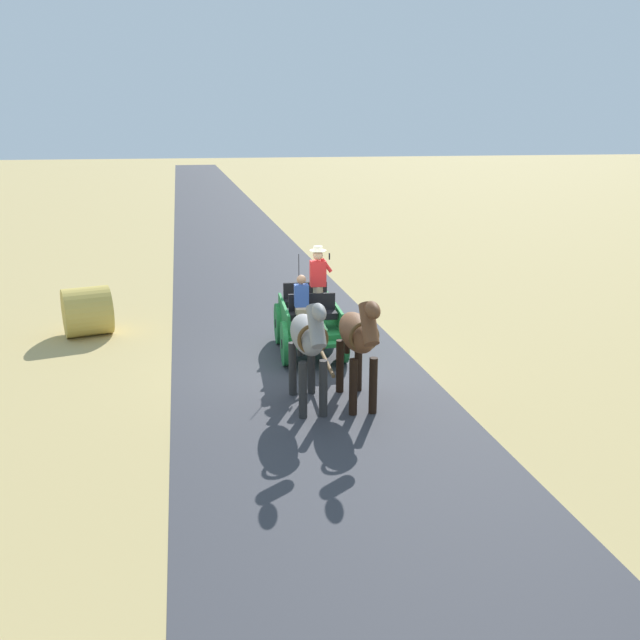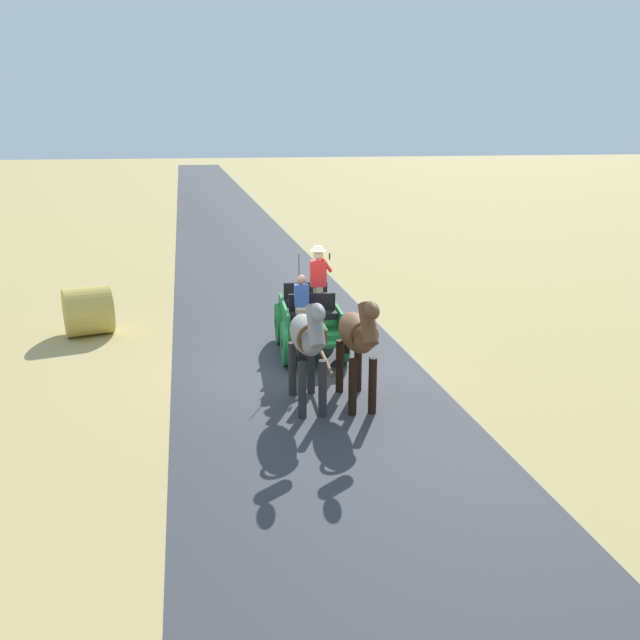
# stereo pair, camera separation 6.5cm
# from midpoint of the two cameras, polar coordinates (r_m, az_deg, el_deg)

# --- Properties ---
(ground_plane) EXTENTS (200.00, 200.00, 0.00)m
(ground_plane) POSITION_cam_midpoint_polar(r_m,az_deg,el_deg) (14.39, -2.15, -4.03)
(ground_plane) COLOR tan
(road_surface) EXTENTS (5.26, 160.00, 0.01)m
(road_surface) POSITION_cam_midpoint_polar(r_m,az_deg,el_deg) (14.38, -2.15, -4.01)
(road_surface) COLOR #38383D
(road_surface) RESTS_ON ground
(horse_drawn_carriage) EXTENTS (1.52, 4.51, 2.50)m
(horse_drawn_carriage) POSITION_cam_midpoint_polar(r_m,az_deg,el_deg) (15.01, -0.99, 0.12)
(horse_drawn_carriage) COLOR #1E7233
(horse_drawn_carriage) RESTS_ON ground
(horse_near_side) EXTENTS (0.58, 2.13, 2.21)m
(horse_near_side) POSITION_cam_midpoint_polar(r_m,az_deg,el_deg) (12.08, 3.10, -1.40)
(horse_near_side) COLOR brown
(horse_near_side) RESTS_ON ground
(horse_off_side) EXTENTS (0.56, 2.13, 2.21)m
(horse_off_side) POSITION_cam_midpoint_polar(r_m,az_deg,el_deg) (11.93, -1.17, -1.60)
(horse_off_side) COLOR gray
(horse_off_side) RESTS_ON ground
(hay_bale) EXTENTS (1.36, 1.43, 1.20)m
(hay_bale) POSITION_cam_midpoint_polar(r_m,az_deg,el_deg) (17.39, -19.32, 0.70)
(hay_bale) COLOR gold
(hay_bale) RESTS_ON ground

